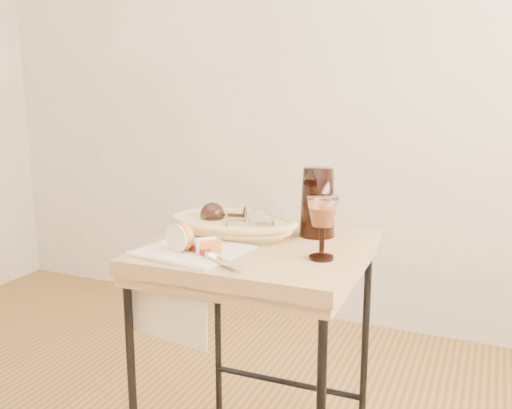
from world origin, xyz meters
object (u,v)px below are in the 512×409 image
at_px(bread_basket, 233,226).
at_px(table_knife, 212,255).
at_px(apple_half, 182,236).
at_px(goblet_lying_b, 246,220).
at_px(wine_goblet, 322,228).
at_px(pitcher, 318,202).
at_px(goblet_lying_a, 226,215).
at_px(tea_towel, 194,250).
at_px(side_table, 259,364).

bearing_deg(bread_basket, table_knife, -73.32).
height_order(apple_half, table_knife, apple_half).
bearing_deg(goblet_lying_b, wine_goblet, -48.73).
distance_m(pitcher, table_knife, 0.40).
distance_m(goblet_lying_b, wine_goblet, 0.31).
bearing_deg(table_knife, apple_half, -165.55).
xyz_separation_m(goblet_lying_a, table_knife, (0.10, -0.29, -0.04)).
height_order(bread_basket, goblet_lying_a, goblet_lying_a).
bearing_deg(bread_basket, apple_half, -96.98).
bearing_deg(goblet_lying_b, pitcher, 2.03).
distance_m(bread_basket, goblet_lying_b, 0.07).
bearing_deg(apple_half, wine_goblet, 28.98).
distance_m(tea_towel, bread_basket, 0.23).
bearing_deg(tea_towel, goblet_lying_b, 79.14).
bearing_deg(bread_basket, pitcher, 18.28).
relative_size(side_table, wine_goblet, 4.48).
relative_size(tea_towel, pitcher, 1.08).
bearing_deg(apple_half, goblet_lying_a, 103.40).
xyz_separation_m(tea_towel, goblet_lying_b, (0.07, 0.20, 0.05)).
relative_size(side_table, goblet_lying_b, 6.01).
distance_m(tea_towel, apple_half, 0.05).
xyz_separation_m(side_table, pitcher, (0.13, 0.15, 0.49)).
distance_m(tea_towel, wine_goblet, 0.36).
relative_size(side_table, bread_basket, 2.10).
bearing_deg(tea_towel, pitcher, 56.38).
distance_m(goblet_lying_b, table_knife, 0.26).
relative_size(goblet_lying_a, goblet_lying_b, 0.99).
xyz_separation_m(bread_basket, pitcher, (0.25, 0.07, 0.08)).
bearing_deg(tea_towel, apple_half, -131.56).
distance_m(goblet_lying_b, pitcher, 0.22).
bearing_deg(tea_towel, table_knife, -23.13).
distance_m(goblet_lying_a, table_knife, 0.31).
bearing_deg(wine_goblet, tea_towel, -168.25).
bearing_deg(bread_basket, goblet_lying_a, 155.70).
bearing_deg(tea_towel, goblet_lying_a, 102.43).
height_order(pitcher, apple_half, pitcher).
relative_size(bread_basket, table_knife, 1.57).
bearing_deg(apple_half, table_knife, -1.09).
height_order(tea_towel, apple_half, apple_half).
distance_m(pitcher, apple_half, 0.43).
height_order(tea_towel, goblet_lying_a, goblet_lying_a).
xyz_separation_m(bread_basket, goblet_lying_b, (0.05, -0.02, 0.03)).
bearing_deg(goblet_lying_b, apple_half, -136.60).
height_order(bread_basket, table_knife, bread_basket).
distance_m(bread_basket, wine_goblet, 0.37).
distance_m(side_table, apple_half, 0.49).
relative_size(bread_basket, pitcher, 1.47).
height_order(tea_towel, pitcher, pitcher).
bearing_deg(goblet_lying_b, goblet_lying_a, 132.77).
xyz_separation_m(pitcher, apple_half, (-0.29, -0.32, -0.06)).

